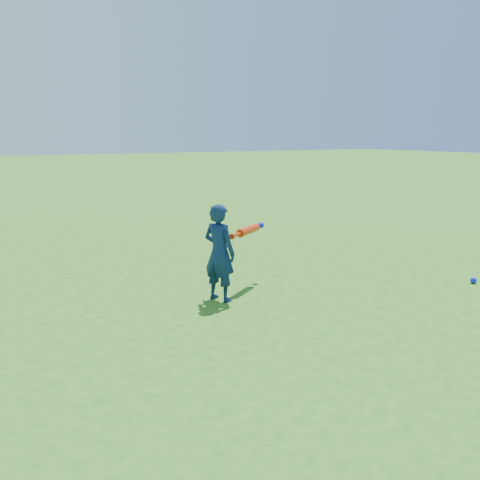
{
  "coord_description": "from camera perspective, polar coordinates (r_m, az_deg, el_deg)",
  "views": [
    {
      "loc": [
        -2.4,
        -5.02,
        1.73
      ],
      "look_at": [
        0.53,
        0.05,
        0.56
      ],
      "focal_mm": 40.0,
      "sensor_mm": 36.0,
      "label": 1
    }
  ],
  "objects": [
    {
      "name": "ground",
      "position": [
        5.82,
        -4.27,
        -5.97
      ],
      "size": [
        80.0,
        80.0,
        0.0
      ],
      "primitive_type": "plane",
      "color": "#296417",
      "rests_on": "ground"
    },
    {
      "name": "child",
      "position": [
        5.54,
        -2.21,
        -1.37
      ],
      "size": [
        0.38,
        0.44,
        1.02
      ],
      "primitive_type": "imported",
      "rotation": [
        0.0,
        0.0,
        1.99
      ],
      "color": "#0F2046",
      "rests_on": "ground"
    },
    {
      "name": "ground_ball_blue",
      "position": [
        6.84,
        23.64,
        -3.96
      ],
      "size": [
        0.08,
        0.08,
        0.08
      ],
      "primitive_type": "sphere",
      "color": "#0D22E2",
      "rests_on": "ground"
    },
    {
      "name": "bat_swing",
      "position": [
        6.06,
        1.03,
        1.11
      ],
      "size": [
        0.71,
        0.51,
        0.09
      ],
      "rotation": [
        0.0,
        0.0,
        0.61
      ],
      "color": "red",
      "rests_on": "ground"
    }
  ]
}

